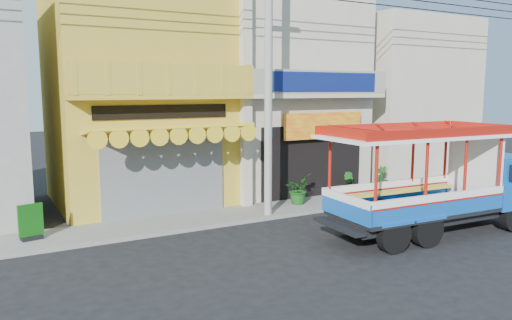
{
  "coord_description": "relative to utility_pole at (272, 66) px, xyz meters",
  "views": [
    {
      "loc": [
        -9.27,
        -10.73,
        4.26
      ],
      "look_at": [
        -1.91,
        2.5,
        2.12
      ],
      "focal_mm": 35.0,
      "sensor_mm": 36.0,
      "label": 1
    }
  ],
  "objects": [
    {
      "name": "party_pilaster",
      "position": [
        -0.15,
        1.55,
        -1.03
      ],
      "size": [
        0.35,
        0.3,
        8.0
      ],
      "primitive_type": "cube",
      "color": "#B4A894",
      "rests_on": "ground"
    },
    {
      "name": "filler_building_right",
      "position": [
        9.85,
        4.7,
        -1.23
      ],
      "size": [
        6.0,
        6.0,
        7.6
      ],
      "primitive_type": "cube",
      "color": "#B4A894",
      "rests_on": "ground"
    },
    {
      "name": "shophouse_left",
      "position": [
        -3.15,
        4.66,
        -0.92
      ],
      "size": [
        6.0,
        7.5,
        8.24
      ],
      "color": "gold",
      "rests_on": "ground"
    },
    {
      "name": "utility_pole",
      "position": [
        0.0,
        0.0,
        0.0
      ],
      "size": [
        28.0,
        0.26,
        9.0
      ],
      "color": "gray",
      "rests_on": "ground"
    },
    {
      "name": "shophouse_right",
      "position": [
        2.85,
        4.66,
        -0.93
      ],
      "size": [
        6.0,
        6.75,
        8.24
      ],
      "color": "#B4A894",
      "rests_on": "ground"
    },
    {
      "name": "ground",
      "position": [
        0.85,
        -3.3,
        -5.03
      ],
      "size": [
        90.0,
        90.0,
        0.0
      ],
      "primitive_type": "plane",
      "color": "black",
      "rests_on": "ground"
    },
    {
      "name": "potted_plant_c",
      "position": [
        6.19,
        1.4,
        -4.43
      ],
      "size": [
        0.58,
        0.58,
        0.96
      ],
      "primitive_type": "imported",
      "rotation": [
        0.0,
        0.0,
        4.8
      ],
      "color": "#154C15",
      "rests_on": "sidewalk"
    },
    {
      "name": "sidewalk",
      "position": [
        0.85,
        0.7,
        -4.97
      ],
      "size": [
        30.0,
        2.0,
        0.12
      ],
      "primitive_type": "cube",
      "color": "slate",
      "rests_on": "ground"
    },
    {
      "name": "songthaew_truck",
      "position": [
        3.73,
        -3.97,
        -3.46
      ],
      "size": [
        7.09,
        2.64,
        3.26
      ],
      "color": "black",
      "rests_on": "ground"
    },
    {
      "name": "green_sign",
      "position": [
        -7.34,
        0.77,
        -4.49
      ],
      "size": [
        0.66,
        0.4,
        1.01
      ],
      "color": "black",
      "rests_on": "sidewalk"
    },
    {
      "name": "potted_plant_b",
      "position": [
        4.15,
        0.92,
        -4.43
      ],
      "size": [
        0.68,
        0.65,
        0.96
      ],
      "primitive_type": "imported",
      "rotation": [
        0.0,
        0.0,
        2.5
      ],
      "color": "#154C15",
      "rests_on": "sidewalk"
    },
    {
      "name": "potted_plant_a",
      "position": [
        1.63,
        0.88,
        -4.37
      ],
      "size": [
        1.28,
        1.27,
        1.08
      ],
      "primitive_type": "imported",
      "rotation": [
        0.0,
        0.0,
        0.7
      ],
      "color": "#154C15",
      "rests_on": "sidewalk"
    }
  ]
}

